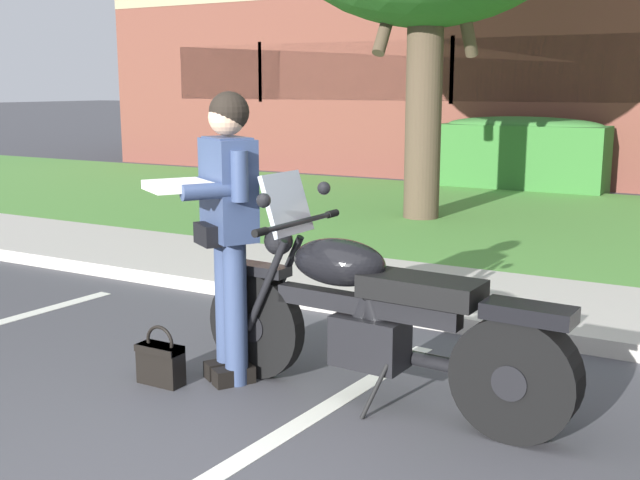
{
  "coord_description": "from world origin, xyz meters",
  "views": [
    {
      "loc": [
        2.0,
        -2.32,
        1.73
      ],
      "look_at": [
        -0.2,
        1.58,
        0.85
      ],
      "focal_mm": 43.93,
      "sensor_mm": 36.0,
      "label": 1
    }
  ],
  "objects": [
    {
      "name": "concrete_walk",
      "position": [
        0.0,
        3.75,
        0.04
      ],
      "size": [
        60.0,
        1.5,
        0.08
      ],
      "primitive_type": "cube",
      "color": "#B7B2A8",
      "rests_on": "ground"
    },
    {
      "name": "rider_person",
      "position": [
        -0.65,
        1.28,
        1.01
      ],
      "size": [
        0.6,
        0.67,
        1.7
      ],
      "color": "black",
      "rests_on": "ground"
    },
    {
      "name": "grass_lawn",
      "position": [
        0.0,
        7.56,
        0.03
      ],
      "size": [
        60.0,
        6.13,
        0.06
      ],
      "primitive_type": "cube",
      "color": "#518E3D",
      "rests_on": "ground"
    },
    {
      "name": "motorcycle",
      "position": [
        0.33,
        1.38,
        0.49
      ],
      "size": [
        2.24,
        0.82,
        1.26
      ],
      "color": "black",
      "rests_on": "ground"
    },
    {
      "name": "handbag",
      "position": [
        -0.97,
        1.03,
        0.14
      ],
      "size": [
        0.28,
        0.13,
        0.36
      ],
      "color": "black",
      "rests_on": "ground"
    },
    {
      "name": "curb_strip",
      "position": [
        0.0,
        2.9,
        0.06
      ],
      "size": [
        60.0,
        0.2,
        0.12
      ],
      "primitive_type": "cube",
      "color": "#B7B2A8",
      "rests_on": "ground"
    },
    {
      "name": "hedge_left",
      "position": [
        -1.49,
        10.72,
        0.65
      ],
      "size": [
        2.73,
        0.9,
        1.24
      ],
      "color": "#336B2D",
      "rests_on": "ground"
    }
  ]
}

